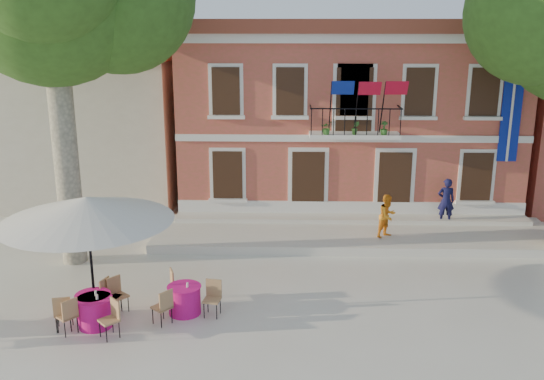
{
  "coord_description": "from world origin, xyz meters",
  "views": [
    {
      "loc": [
        -0.31,
        -15.82,
        7.46
      ],
      "look_at": [
        -0.87,
        3.5,
        2.02
      ],
      "focal_mm": 40.0,
      "sensor_mm": 36.0,
      "label": 1
    }
  ],
  "objects_px": {
    "cafe_table_3": "(94,307)",
    "cafe_table_0": "(185,298)",
    "pedestrian_orange": "(387,216)",
    "cafe_table_1": "(95,311)",
    "pedestrian_navy": "(446,201)",
    "patio_umbrella": "(87,209)"
  },
  "relations": [
    {
      "from": "cafe_table_0",
      "to": "cafe_table_3",
      "type": "height_order",
      "value": "same"
    },
    {
      "from": "patio_umbrella",
      "to": "cafe_table_0",
      "type": "distance_m",
      "value": 3.4
    },
    {
      "from": "pedestrian_orange",
      "to": "cafe_table_0",
      "type": "distance_m",
      "value": 8.03
    },
    {
      "from": "cafe_table_0",
      "to": "cafe_table_1",
      "type": "xyz_separation_m",
      "value": [
        -2.13,
        -0.77,
        0.0
      ]
    },
    {
      "from": "pedestrian_orange",
      "to": "cafe_table_1",
      "type": "xyz_separation_m",
      "value": [
        -8.2,
        -5.99,
        -0.62
      ]
    },
    {
      "from": "pedestrian_navy",
      "to": "cafe_table_3",
      "type": "height_order",
      "value": "pedestrian_navy"
    },
    {
      "from": "pedestrian_navy",
      "to": "cafe_table_0",
      "type": "distance_m",
      "value": 10.82
    },
    {
      "from": "cafe_table_0",
      "to": "cafe_table_1",
      "type": "relative_size",
      "value": 1.01
    },
    {
      "from": "pedestrian_orange",
      "to": "cafe_table_0",
      "type": "xyz_separation_m",
      "value": [
        -6.07,
        -5.22,
        -0.62
      ]
    },
    {
      "from": "patio_umbrella",
      "to": "cafe_table_3",
      "type": "distance_m",
      "value": 2.51
    },
    {
      "from": "cafe_table_1",
      "to": "pedestrian_navy",
      "type": "bearing_deg",
      "value": 35.54
    },
    {
      "from": "cafe_table_3",
      "to": "cafe_table_1",
      "type": "bearing_deg",
      "value": -64.74
    },
    {
      "from": "pedestrian_navy",
      "to": "cafe_table_1",
      "type": "xyz_separation_m",
      "value": [
        -10.55,
        -7.54,
        -0.71
      ]
    },
    {
      "from": "pedestrian_orange",
      "to": "cafe_table_0",
      "type": "relative_size",
      "value": 0.81
    },
    {
      "from": "patio_umbrella",
      "to": "cafe_table_1",
      "type": "height_order",
      "value": "patio_umbrella"
    },
    {
      "from": "pedestrian_orange",
      "to": "cafe_table_3",
      "type": "bearing_deg",
      "value": 174.81
    },
    {
      "from": "patio_umbrella",
      "to": "cafe_table_1",
      "type": "distance_m",
      "value": 2.55
    },
    {
      "from": "patio_umbrella",
      "to": "cafe_table_1",
      "type": "bearing_deg",
      "value": -71.53
    },
    {
      "from": "pedestrian_navy",
      "to": "cafe_table_1",
      "type": "relative_size",
      "value": 0.92
    },
    {
      "from": "cafe_table_0",
      "to": "cafe_table_1",
      "type": "bearing_deg",
      "value": -160.13
    },
    {
      "from": "cafe_table_1",
      "to": "cafe_table_3",
      "type": "distance_m",
      "value": 0.24
    },
    {
      "from": "cafe_table_3",
      "to": "cafe_table_0",
      "type": "bearing_deg",
      "value": 13.84
    }
  ]
}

